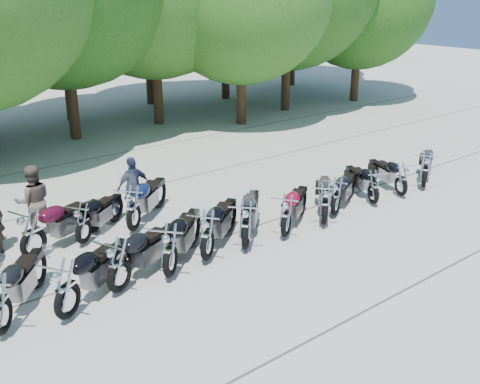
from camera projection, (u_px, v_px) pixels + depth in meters
ground at (279, 252)px, 13.51m from camera, size 90.00×90.00×0.00m
motorcycle_0 at (0, 302)px, 10.05m from camera, size 2.15×2.38×1.40m
motorcycle_1 at (66, 287)px, 10.51m from camera, size 2.58×1.94×1.43m
motorcycle_2 at (119, 264)px, 11.43m from camera, size 2.58×1.70×1.41m
motorcycle_3 at (170, 249)px, 12.02m from camera, size 2.46×2.25×1.45m
motorcycle_4 at (207, 234)px, 12.77m from camera, size 2.50×2.11×1.43m
motorcycle_5 at (246, 224)px, 13.31m from camera, size 2.35×2.30×1.42m
motorcycle_6 at (286, 214)px, 13.98m from camera, size 2.37×1.87×1.33m
motorcycle_7 at (325, 203)px, 14.69m from camera, size 2.23×2.16×1.35m
motorcycle_8 at (336, 195)px, 15.29m from camera, size 2.33×1.63×1.28m
motorcycle_9 at (374, 186)px, 16.11m from camera, size 1.48×2.20×1.20m
motorcycle_10 at (402, 178)px, 16.75m from camera, size 1.38×2.23×1.21m
motorcycle_11 at (426, 169)px, 17.36m from camera, size 2.41×1.86×1.35m
motorcycle_13 at (32, 232)px, 12.84m from camera, size 2.67×1.63×1.45m
motorcycle_14 at (83, 222)px, 13.63m from camera, size 2.19×1.80×1.25m
motorcycle_15 at (133, 207)px, 14.28m from camera, size 2.47×2.20×1.44m
rider_1 at (34, 201)px, 14.07m from camera, size 1.05×0.90×1.88m
rider_2 at (134, 186)px, 15.39m from camera, size 0.99×0.43×1.68m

